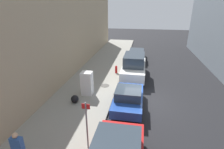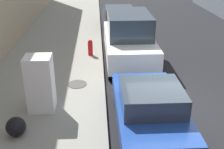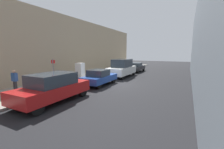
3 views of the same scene
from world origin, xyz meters
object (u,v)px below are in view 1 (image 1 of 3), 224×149
(fire_hydrant, at_px, (116,69))
(parked_sedan_dark, at_px, (137,55))
(street_sign_post, at_px, (87,123))
(parked_van_white, at_px, (134,66))
(parked_hatchback_blue, at_px, (128,98))
(pedestrian_standing_near, at_px, (18,147))
(trash_bag, at_px, (75,99))
(discarded_refrigerator, at_px, (87,83))

(fire_hydrant, height_order, parked_sedan_dark, parked_sedan_dark)
(street_sign_post, relative_size, parked_sedan_dark, 0.55)
(fire_hydrant, bearing_deg, parked_van_white, -14.44)
(parked_hatchback_blue, xyz_separation_m, parked_sedan_dark, (-0.00, 10.74, -0.01))
(street_sign_post, distance_m, pedestrian_standing_near, 2.79)
(pedestrian_standing_near, distance_m, parked_sedan_dark, 16.47)
(fire_hydrant, distance_m, parked_sedan_dark, 5.28)
(parked_hatchback_blue, relative_size, parked_sedan_dark, 0.88)
(street_sign_post, relative_size, parked_van_white, 0.48)
(pedestrian_standing_near, bearing_deg, street_sign_post, -165.06)
(pedestrian_standing_near, relative_size, parked_sedan_dark, 0.37)
(street_sign_post, height_order, pedestrian_standing_near, street_sign_post)
(fire_hydrant, relative_size, parked_hatchback_blue, 0.19)
(trash_bag, height_order, parked_sedan_dark, parked_sedan_dark)
(parked_sedan_dark, bearing_deg, street_sign_post, -95.75)
(parked_hatchback_blue, bearing_deg, discarded_refrigerator, 160.31)
(street_sign_post, distance_m, parked_hatchback_blue, 4.22)
(trash_bag, xyz_separation_m, parked_hatchback_blue, (3.55, 0.20, 0.32))
(parked_sedan_dark, bearing_deg, pedestrian_standing_near, -103.54)
(trash_bag, distance_m, parked_van_white, 6.59)
(discarded_refrigerator, height_order, trash_bag, discarded_refrigerator)
(discarded_refrigerator, bearing_deg, street_sign_post, -72.02)
(street_sign_post, height_order, trash_bag, street_sign_post)
(parked_sedan_dark, bearing_deg, parked_hatchback_blue, -90.00)
(fire_hydrant, xyz_separation_m, parked_hatchback_blue, (1.69, -5.75, 0.21))
(pedestrian_standing_near, bearing_deg, parked_sedan_dark, -118.78)
(trash_bag, xyz_separation_m, parked_van_white, (3.55, 5.51, 0.67))
(pedestrian_standing_near, bearing_deg, trash_bag, -108.65)
(parked_hatchback_blue, bearing_deg, pedestrian_standing_near, -126.18)
(discarded_refrigerator, xyz_separation_m, parked_sedan_dark, (3.09, 9.63, -0.28))
(discarded_refrigerator, relative_size, parked_van_white, 0.35)
(fire_hydrant, height_order, trash_bag, fire_hydrant)
(street_sign_post, relative_size, fire_hydrant, 3.25)
(trash_bag, relative_size, parked_hatchback_blue, 0.14)
(pedestrian_standing_near, height_order, parked_hatchback_blue, pedestrian_standing_near)
(discarded_refrigerator, height_order, parked_sedan_dark, discarded_refrigerator)
(pedestrian_standing_near, distance_m, parked_hatchback_blue, 6.54)
(street_sign_post, relative_size, pedestrian_standing_near, 1.48)
(pedestrian_standing_near, distance_m, parked_van_white, 11.26)
(discarded_refrigerator, xyz_separation_m, trash_bag, (-0.46, -1.31, -0.60))
(trash_bag, distance_m, pedestrian_standing_near, 5.12)
(parked_hatchback_blue, bearing_deg, parked_sedan_dark, 90.00)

